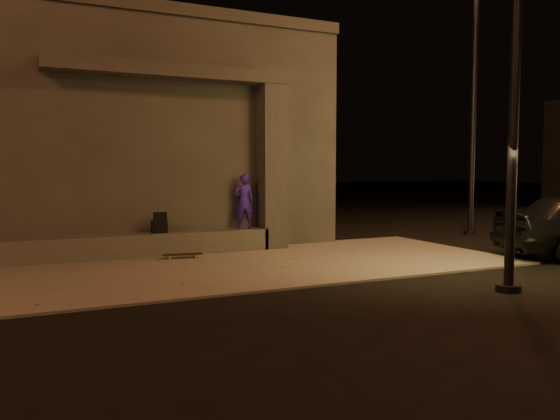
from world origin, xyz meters
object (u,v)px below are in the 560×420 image
skateboard (183,255)px  street_lamp_0 (517,4)px  column (272,167)px  backpack (159,226)px  skateboarder (244,201)px

skateboard → street_lamp_0: bearing=-45.8°
column → backpack: column is taller
skateboard → column: bearing=22.9°
backpack → street_lamp_0: (3.95, -5.38, 3.49)m
backpack → column: bearing=1.7°
backpack → street_lamp_0: street_lamp_0 is taller
column → skateboard: size_ratio=4.53×
column → skateboarder: column is taller
skateboard → backpack: bearing=122.1°
skateboarder → backpack: size_ratio=2.75×
skateboarder → street_lamp_0: bearing=120.9°
street_lamp_0 → column: bearing=104.8°
backpack → street_lamp_0: 7.53m
column → backpack: (-2.53, -0.00, -1.20)m
skateboarder → skateboard: bearing=32.4°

